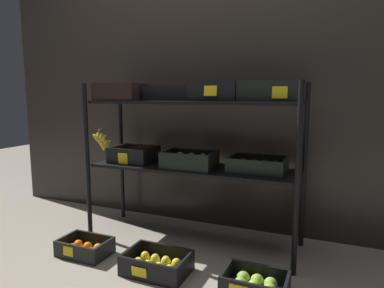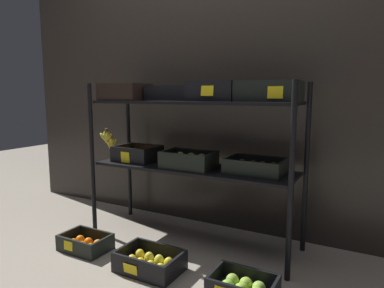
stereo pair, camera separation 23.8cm
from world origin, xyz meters
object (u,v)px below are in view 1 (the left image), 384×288
(crate_ground_apple_green, at_px, (255,285))
(crate_ground_lemon, at_px, (157,265))
(crate_ground_tangerine, at_px, (85,248))
(display_rack, at_px, (191,131))

(crate_ground_apple_green, bearing_deg, crate_ground_lemon, -178.12)
(crate_ground_tangerine, height_order, crate_ground_lemon, crate_ground_lemon)
(crate_ground_apple_green, bearing_deg, display_rack, 140.47)
(crate_ground_lemon, xyz_separation_m, crate_ground_apple_green, (0.58, 0.02, -0.00))
(crate_ground_tangerine, bearing_deg, crate_ground_apple_green, -0.03)
(crate_ground_lemon, relative_size, crate_ground_apple_green, 1.11)
(crate_ground_lemon, distance_m, crate_ground_apple_green, 0.58)
(crate_ground_tangerine, xyz_separation_m, crate_ground_lemon, (0.55, -0.02, 0.01))
(display_rack, bearing_deg, crate_ground_lemon, -90.74)
(crate_ground_tangerine, relative_size, crate_ground_apple_green, 0.96)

